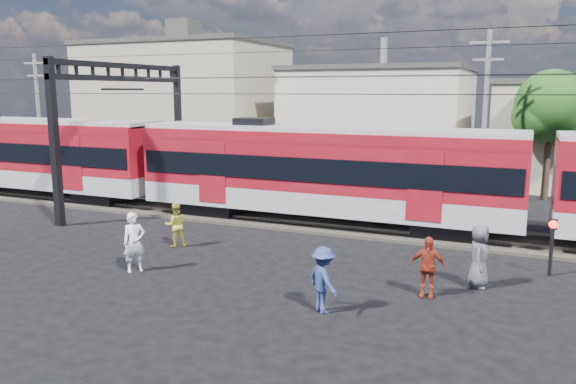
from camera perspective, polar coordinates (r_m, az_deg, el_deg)
name	(u,v)px	position (r m, az deg, el deg)	size (l,w,h in m)	color
ground	(226,282)	(17.09, -6.29, -9.09)	(120.00, 120.00, 0.00)	black
track_bed	(318,223)	(24.07, 3.10, -3.16)	(70.00, 3.40, 0.12)	#2D2823
rail_near	(312,224)	(23.36, 2.46, -3.27)	(70.00, 0.12, 0.12)	#59544C
rail_far	(324,217)	(24.73, 3.70, -2.51)	(70.00, 0.12, 0.12)	#59544C
commuter_train	(327,169)	(23.51, 4.03, 2.32)	(50.30, 3.08, 4.17)	black
catenary	(147,101)	(27.60, -14.13, 8.92)	(70.00, 9.30, 7.52)	black
building_west	(186,103)	(45.50, -10.30, 8.88)	(14.28, 10.20, 9.30)	tan
building_midwest	(382,118)	(42.25, 9.52, 7.45)	(12.24, 12.24, 7.30)	#BDB8A5
utility_pole_mid	(485,114)	(29.09, 19.37, 7.52)	(1.80, 0.24, 8.50)	slate
utility_pole_west	(38,111)	(41.06, -24.02, 7.50)	(1.80, 0.24, 8.00)	slate
tree_near	(555,110)	(32.13, 25.50, 7.54)	(3.82, 3.64, 6.72)	#382619
pedestrian_a	(134,242)	(18.36, -15.36, -4.94)	(0.69, 0.45, 1.89)	white
pedestrian_b	(176,225)	(20.93, -11.34, -3.29)	(0.79, 0.61, 1.62)	gold
pedestrian_c	(323,280)	(14.58, 3.61, -8.90)	(1.12, 0.65, 1.74)	navy
pedestrian_d	(427,267)	(16.07, 13.96, -7.38)	(1.01, 0.42, 1.72)	maroon
pedestrian_e	(479,256)	(17.21, 18.85, -6.20)	(0.91, 0.59, 1.86)	#4B4A4F
crossing_signal	(552,237)	(19.00, 25.27, -4.12)	(0.26, 0.26, 1.80)	black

